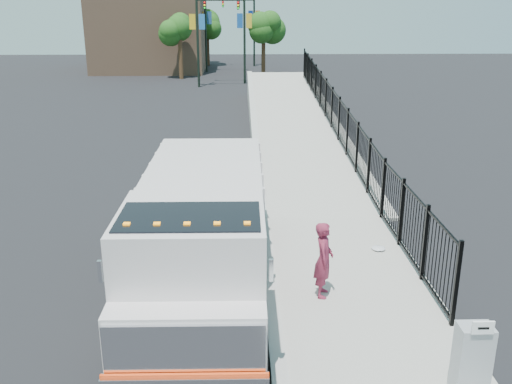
{
  "coord_description": "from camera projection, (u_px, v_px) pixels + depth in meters",
  "views": [
    {
      "loc": [
        -0.64,
        -11.87,
        6.31
      ],
      "look_at": [
        -0.26,
        2.0,
        1.63
      ],
      "focal_mm": 40.0,
      "sensor_mm": 36.0,
      "label": 1
    }
  ],
  "objects": [
    {
      "name": "light_pole_2",
      "position": [
        209.0,
        23.0,
        51.53
      ],
      "size": [
        3.77,
        0.22,
        8.0
      ],
      "color": "black",
      "rests_on": "ground"
    },
    {
      "name": "utility_cabinet",
      "position": [
        472.0,
        359.0,
        9.3
      ],
      "size": [
        0.55,
        0.4,
        1.25
      ],
      "primitive_type": "cube",
      "color": "gray",
      "rests_on": "sidewalk"
    },
    {
      "name": "worker",
      "position": [
        324.0,
        260.0,
        12.35
      ],
      "size": [
        0.52,
        0.69,
        1.71
      ],
      "primitive_type": "imported",
      "rotation": [
        0.0,
        0.0,
        1.38
      ],
      "color": "maroon",
      "rests_on": "sidewalk"
    },
    {
      "name": "tree_0",
      "position": [
        180.0,
        31.0,
        46.85
      ],
      "size": [
        2.24,
        2.24,
        5.12
      ],
      "color": "#382314",
      "rests_on": "ground"
    },
    {
      "name": "light_pole_0",
      "position": [
        201.0,
        28.0,
        42.22
      ],
      "size": [
        3.77,
        0.22,
        8.0
      ],
      "color": "black",
      "rests_on": "ground"
    },
    {
      "name": "sidewalk",
      "position": [
        371.0,
        329.0,
        11.41
      ],
      "size": [
        3.55,
        12.0,
        0.12
      ],
      "primitive_type": "cube",
      "color": "#9E998E",
      "rests_on": "ground"
    },
    {
      "name": "truck",
      "position": [
        201.0,
        229.0,
        12.35
      ],
      "size": [
        2.81,
        8.35,
        2.85
      ],
      "rotation": [
        0.0,
        0.0,
        -0.01
      ],
      "color": "black",
      "rests_on": "ground"
    },
    {
      "name": "light_pole_3",
      "position": [
        251.0,
        21.0,
        56.01
      ],
      "size": [
        3.78,
        0.22,
        8.0
      ],
      "color": "black",
      "rests_on": "ground"
    },
    {
      "name": "iron_fence",
      "position": [
        338.0,
        133.0,
        24.45
      ],
      "size": [
        0.1,
        28.0,
        1.8
      ],
      "primitive_type": "cube",
      "color": "black",
      "rests_on": "ground"
    },
    {
      "name": "debris",
      "position": [
        378.0,
        248.0,
        14.88
      ],
      "size": [
        0.36,
        0.36,
        0.09
      ],
      "primitive_type": "ellipsoid",
      "color": "silver",
      "rests_on": "sidewalk"
    },
    {
      "name": "arrow_sign",
      "position": [
        483.0,
        328.0,
        8.86
      ],
      "size": [
        0.35,
        0.04,
        0.22
      ],
      "primitive_type": "cube",
      "color": "white",
      "rests_on": "utility_cabinet"
    },
    {
      "name": "ramp",
      "position": [
        296.0,
        133.0,
        28.49
      ],
      "size": [
        3.95,
        24.06,
        3.19
      ],
      "primitive_type": "cube",
      "rotation": [
        0.06,
        0.0,
        0.0
      ],
      "color": "#9E998E",
      "rests_on": "ground"
    },
    {
      "name": "tree_1",
      "position": [
        264.0,
        30.0,
        49.06
      ],
      "size": [
        2.18,
        2.18,
        5.09
      ],
      "color": "#382314",
      "rests_on": "ground"
    },
    {
      "name": "building",
      "position": [
        151.0,
        26.0,
        53.44
      ],
      "size": [
        10.0,
        10.0,
        8.0
      ],
      "primitive_type": "cube",
      "color": "#8C664C",
      "rests_on": "ground"
    },
    {
      "name": "tree_2",
      "position": [
        207.0,
        25.0,
        56.86
      ],
      "size": [
        2.54,
        2.54,
        5.27
      ],
      "color": "#382314",
      "rests_on": "ground"
    },
    {
      "name": "ground",
      "position": [
        270.0,
        286.0,
        13.28
      ],
      "size": [
        120.0,
        120.0,
        0.0
      ],
      "primitive_type": "plane",
      "color": "black",
      "rests_on": "ground"
    },
    {
      "name": "curb",
      "position": [
        275.0,
        330.0,
        11.36
      ],
      "size": [
        0.3,
        12.0,
        0.16
      ],
      "primitive_type": "cube",
      "color": "#ADAAA3",
      "rests_on": "ground"
    },
    {
      "name": "light_pole_1",
      "position": [
        241.0,
        27.0,
        44.18
      ],
      "size": [
        3.78,
        0.22,
        8.0
      ],
      "color": "black",
      "rests_on": "ground"
    }
  ]
}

